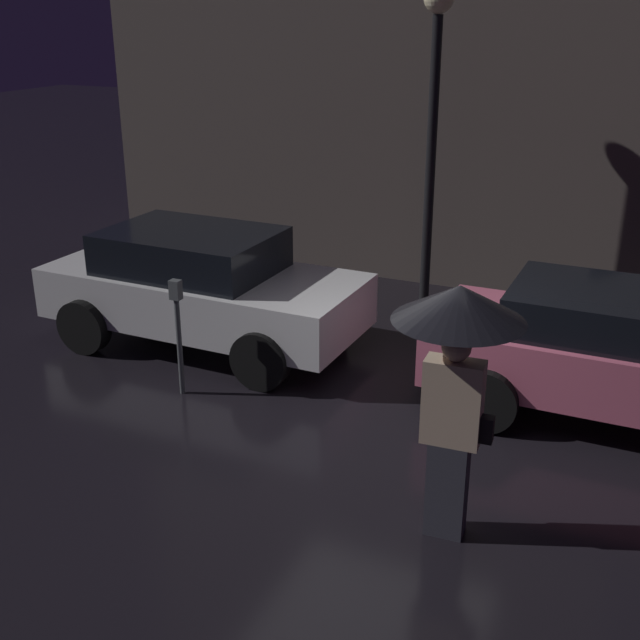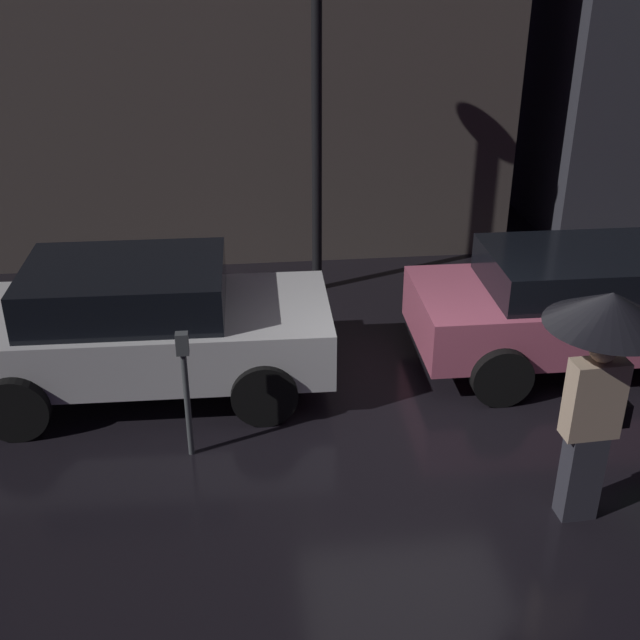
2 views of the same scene
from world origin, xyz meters
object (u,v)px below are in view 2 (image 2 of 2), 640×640
parked_car_pink (584,304)px  parking_meter (186,382)px  parked_car_white (141,325)px  pedestrian_with_umbrella (603,350)px  street_lamp_near (317,75)px

parked_car_pink → parking_meter: 4.79m
parked_car_white → parking_meter: size_ratio=3.02×
pedestrian_with_umbrella → street_lamp_near: (-1.79, 5.16, 1.33)m
parked_car_white → parked_car_pink: (5.13, 0.05, -0.04)m
parked_car_white → pedestrian_with_umbrella: (4.02, -2.65, 0.89)m
parking_meter → street_lamp_near: size_ratio=0.31×
parked_car_white → street_lamp_near: size_ratio=0.93×
parked_car_pink → parking_meter: bearing=-162.5°
parked_car_white → street_lamp_near: bearing=49.5°
parked_car_pink → parking_meter: size_ratio=2.97×
parked_car_white → parked_car_pink: parked_car_white is taller
pedestrian_with_umbrella → street_lamp_near: size_ratio=0.50×
street_lamp_near → parked_car_white: bearing=-131.7°
parked_car_pink → street_lamp_near: bearing=140.3°
parked_car_white → parking_meter: bearing=-66.8°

